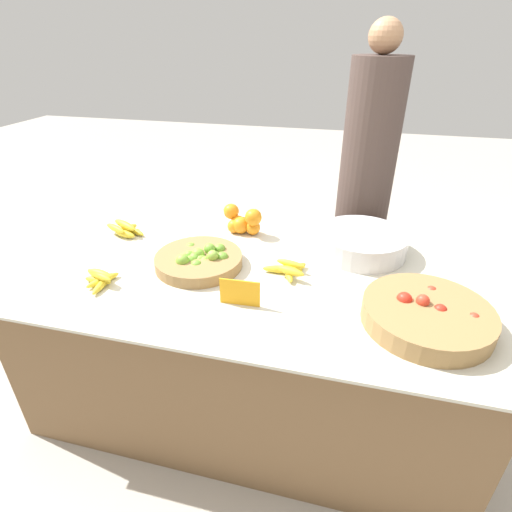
{
  "coord_description": "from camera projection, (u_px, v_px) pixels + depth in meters",
  "views": [
    {
      "loc": [
        0.34,
        -1.36,
        1.5
      ],
      "look_at": [
        0.0,
        0.0,
        0.71
      ],
      "focal_mm": 28.0,
      "sensor_mm": 36.0,
      "label": 1
    }
  ],
  "objects": [
    {
      "name": "ground_plane",
      "position": [
        256.0,
        382.0,
        1.96
      ],
      "size": [
        12.0,
        12.0,
        0.0
      ],
      "primitive_type": "plane",
      "color": "#ADA599"
    },
    {
      "name": "market_table",
      "position": [
        256.0,
        330.0,
        1.79
      ],
      "size": [
        1.8,
        1.07,
        0.66
      ],
      "color": "brown",
      "rests_on": "ground_plane"
    },
    {
      "name": "lime_bowl",
      "position": [
        199.0,
        260.0,
        1.63
      ],
      "size": [
        0.36,
        0.36,
        0.08
      ],
      "color": "olive",
      "rests_on": "market_table"
    },
    {
      "name": "tomato_basket",
      "position": [
        428.0,
        315.0,
        1.3
      ],
      "size": [
        0.41,
        0.41,
        0.1
      ],
      "color": "olive",
      "rests_on": "market_table"
    },
    {
      "name": "orange_pile",
      "position": [
        242.0,
        222.0,
        1.89
      ],
      "size": [
        0.2,
        0.13,
        0.13
      ],
      "color": "orange",
      "rests_on": "market_table"
    },
    {
      "name": "metal_bowl",
      "position": [
        362.0,
        243.0,
        1.72
      ],
      "size": [
        0.38,
        0.38,
        0.1
      ],
      "color": "silver",
      "rests_on": "market_table"
    },
    {
      "name": "price_sign",
      "position": [
        240.0,
        293.0,
        1.38
      ],
      "size": [
        0.14,
        0.01,
        0.1
      ],
      "rotation": [
        0.0,
        0.0,
        0.04
      ],
      "color": "orange",
      "rests_on": "market_table"
    },
    {
      "name": "banana_bunch_front_center",
      "position": [
        101.0,
        278.0,
        1.51
      ],
      "size": [
        0.15,
        0.16,
        0.06
      ],
      "color": "yellow",
      "rests_on": "market_table"
    },
    {
      "name": "banana_bunch_front_left",
      "position": [
        125.0,
        229.0,
        1.88
      ],
      "size": [
        0.2,
        0.15,
        0.06
      ],
      "color": "yellow",
      "rests_on": "market_table"
    },
    {
      "name": "banana_bunch_back_center",
      "position": [
        289.0,
        269.0,
        1.57
      ],
      "size": [
        0.18,
        0.17,
        0.05
      ],
      "color": "yellow",
      "rests_on": "market_table"
    },
    {
      "name": "vendor_person",
      "position": [
        364.0,
        194.0,
        2.17
      ],
      "size": [
        0.28,
        0.28,
        1.56
      ],
      "color": "#473833",
      "rests_on": "ground_plane"
    }
  ]
}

